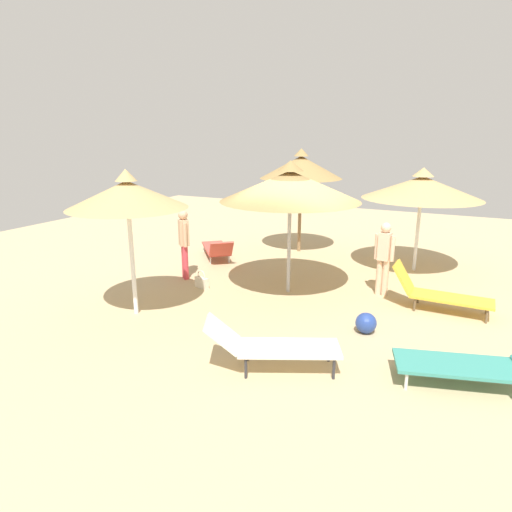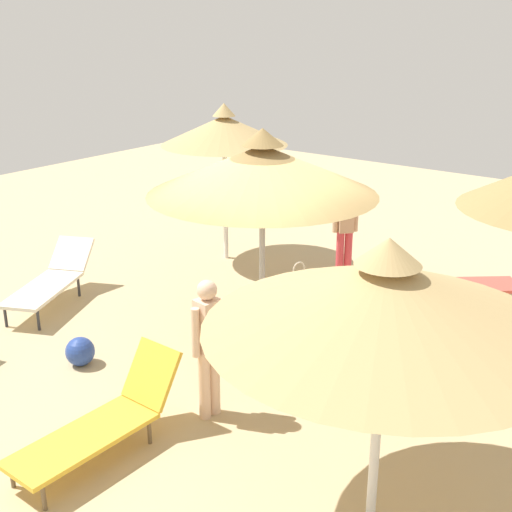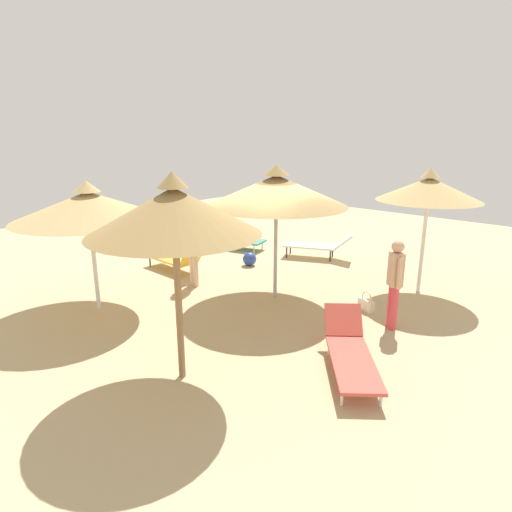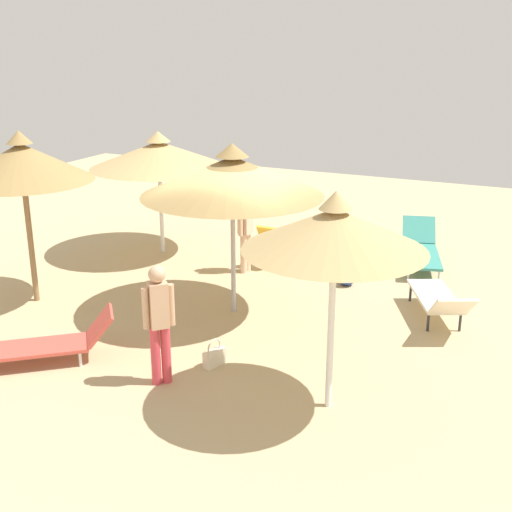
# 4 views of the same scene
# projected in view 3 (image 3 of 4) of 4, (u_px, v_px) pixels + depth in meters

# --- Properties ---
(ground) EXTENTS (24.00, 24.00, 0.10)m
(ground) POSITION_uv_depth(u_px,v_px,m) (262.00, 297.00, 9.71)
(ground) COLOR tan
(parasol_umbrella_edge) EXTENTS (2.37, 2.37, 3.02)m
(parasol_umbrella_edge) POSITION_uv_depth(u_px,v_px,m) (174.00, 211.00, 5.75)
(parasol_umbrella_edge) COLOR olive
(parasol_umbrella_edge) RESTS_ON ground
(parasol_umbrella_back) EXTENTS (2.90, 2.90, 2.63)m
(parasol_umbrella_back) POSITION_uv_depth(u_px,v_px,m) (88.00, 206.00, 8.38)
(parasol_umbrella_back) COLOR white
(parasol_umbrella_back) RESTS_ON ground
(parasol_umbrella_front) EXTENTS (2.99, 2.99, 2.89)m
(parasol_umbrella_front) POSITION_uv_depth(u_px,v_px,m) (276.00, 190.00, 8.91)
(parasol_umbrella_front) COLOR #B2B2B7
(parasol_umbrella_front) RESTS_ON ground
(parasol_umbrella_near_left) EXTENTS (2.21, 2.21, 2.81)m
(parasol_umbrella_near_left) POSITION_uv_depth(u_px,v_px,m) (429.00, 189.00, 9.25)
(parasol_umbrella_near_left) COLOR white
(parasol_umbrella_near_left) RESTS_ON ground
(lounge_chair_center) EXTENTS (1.24, 2.24, 0.79)m
(lounge_chair_center) POSITION_uv_depth(u_px,v_px,m) (230.00, 237.00, 13.61)
(lounge_chair_center) COLOR teal
(lounge_chair_center) RESTS_ON ground
(lounge_chair_far_left) EXTENTS (1.94, 1.75, 0.72)m
(lounge_chair_far_left) POSITION_uv_depth(u_px,v_px,m) (350.00, 351.00, 6.54)
(lounge_chair_far_left) COLOR #CC4C3F
(lounge_chair_far_left) RESTS_ON ground
(lounge_chair_near_right) EXTENTS (0.64, 1.91, 0.89)m
(lounge_chair_near_right) POSITION_uv_depth(u_px,v_px,m) (177.00, 258.00, 11.21)
(lounge_chair_near_right) COLOR gold
(lounge_chair_near_right) RESTS_ON ground
(lounge_chair_far_right) EXTENTS (1.39, 2.06, 0.80)m
(lounge_chair_far_right) POSITION_uv_depth(u_px,v_px,m) (319.00, 245.00, 12.43)
(lounge_chair_far_right) COLOR silver
(lounge_chair_far_right) RESTS_ON ground
(person_standing_edge) EXTENTS (0.25, 0.43, 1.61)m
(person_standing_edge) POSITION_uv_depth(u_px,v_px,m) (193.00, 249.00, 10.03)
(person_standing_edge) COLOR beige
(person_standing_edge) RESTS_ON ground
(person_standing_back) EXTENTS (0.33, 0.34, 1.68)m
(person_standing_back) POSITION_uv_depth(u_px,v_px,m) (395.00, 279.00, 7.77)
(person_standing_back) COLOR #D83F4C
(person_standing_back) RESTS_ON ground
(handbag) EXTENTS (0.22, 0.38, 0.42)m
(handbag) POSITION_uv_depth(u_px,v_px,m) (366.00, 304.00, 8.76)
(handbag) COLOR beige
(handbag) RESTS_ON ground
(beach_ball) EXTENTS (0.37, 0.37, 0.37)m
(beach_ball) POSITION_uv_depth(u_px,v_px,m) (250.00, 259.00, 11.79)
(beach_ball) COLOR navy
(beach_ball) RESTS_ON ground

